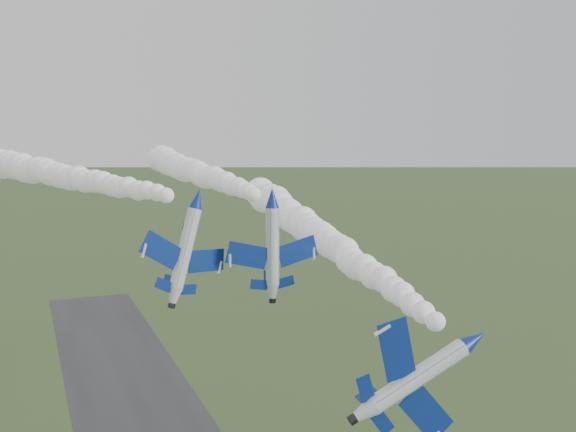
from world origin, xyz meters
name	(u,v)px	position (x,y,z in m)	size (l,w,h in m)	color
jet_lead	(475,340)	(15.08, -8.40, 35.24)	(5.35, 13.39, 9.93)	silver
smoke_trail_jet_lead	(318,234)	(19.72, 31.34, 37.82)	(5.70, 73.81, 5.70)	white
jet_pair_left	(198,199)	(-0.79, 18.12, 44.88)	(10.48, 12.64, 4.23)	silver
smoke_trail_jet_pair_left	(55,174)	(-13.79, 47.54, 46.18)	(4.68, 57.33, 4.68)	white
jet_pair_right	(273,197)	(7.77, 18.04, 44.70)	(11.06, 13.31, 3.27)	silver
smoke_trail_jet_pair_right	(194,171)	(7.78, 53.64, 45.72)	(5.22, 64.54, 5.22)	white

